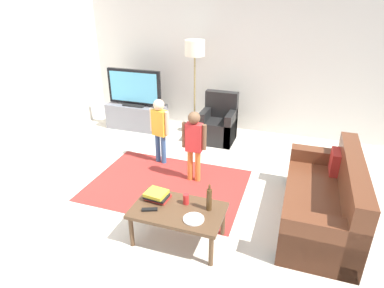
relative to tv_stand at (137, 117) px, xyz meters
name	(u,v)px	position (x,y,z in m)	size (l,w,h in m)	color
ground	(177,207)	(1.76, -2.30, -0.24)	(7.80, 7.80, 0.00)	beige
wall_back	(232,61)	(1.76, 0.70, 1.11)	(6.00, 0.12, 2.70)	silver
area_rug	(167,185)	(1.43, -1.83, -0.24)	(2.20, 1.60, 0.01)	#9E2D28
tv_stand	(137,117)	(0.00, 0.00, 0.00)	(1.20, 0.44, 0.50)	slate
tv	(134,88)	(0.00, -0.02, 0.60)	(1.10, 0.28, 0.71)	black
couch	(327,202)	(3.55, -2.00, 0.05)	(0.80, 1.80, 0.86)	brown
armchair	(219,125)	(1.72, -0.04, 0.05)	(0.60, 0.60, 0.90)	black
floor_lamp	(195,53)	(1.18, 0.15, 1.30)	(0.36, 0.36, 1.78)	#262626
child_near_tv	(160,126)	(1.05, -1.20, 0.40)	(0.35, 0.18, 1.07)	#33598C
child_center	(194,140)	(1.75, -1.57, 0.40)	(0.36, 0.17, 1.07)	orange
coffee_table	(178,213)	(2.00, -2.86, 0.13)	(1.00, 0.60, 0.42)	#513823
book_stack	(157,195)	(1.71, -2.76, 0.22)	(0.28, 0.24, 0.10)	red
bottle	(209,199)	(2.32, -2.76, 0.31)	(0.06, 0.06, 0.31)	#4C3319
tv_remote	(150,209)	(1.72, -2.98, 0.19)	(0.17, 0.05, 0.02)	black
soda_can	(186,199)	(2.05, -2.74, 0.24)	(0.07, 0.07, 0.12)	red
plate	(194,219)	(2.22, -2.98, 0.18)	(0.22, 0.22, 0.02)	white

